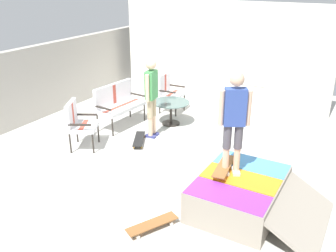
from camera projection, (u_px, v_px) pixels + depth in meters
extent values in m
cube|color=beige|center=(168.00, 160.00, 7.53)|extent=(12.00, 12.00, 0.10)
cube|color=#ADA89E|center=(26.00, 86.00, 9.00)|extent=(9.00, 0.20, 1.82)
cube|color=white|center=(221.00, 53.00, 10.25)|extent=(0.20, 6.00, 2.79)
cube|color=silver|center=(251.00, 59.00, 9.76)|extent=(0.03, 1.10, 1.40)
cube|color=gray|center=(239.00, 193.00, 5.82)|extent=(1.63, 1.22, 0.53)
cube|color=purple|center=(227.00, 195.00, 5.28)|extent=(0.52, 1.18, 0.01)
cube|color=orange|center=(240.00, 178.00, 5.72)|extent=(0.52, 1.18, 0.01)
cube|color=#4C99D8|center=(252.00, 164.00, 6.15)|extent=(0.52, 1.18, 0.01)
cylinder|color=#B2B2B7|center=(206.00, 171.00, 6.00)|extent=(1.56, 0.05, 0.05)
cube|color=gray|center=(301.00, 212.00, 5.40)|extent=(1.59, 0.75, 0.44)
cylinder|color=#2D2823|center=(113.00, 127.00, 8.41)|extent=(0.04, 0.04, 0.44)
cylinder|color=#2D2823|center=(144.00, 112.00, 9.29)|extent=(0.04, 0.04, 0.44)
cylinder|color=#2D2823|center=(98.00, 123.00, 8.65)|extent=(0.04, 0.04, 0.44)
cylinder|color=#2D2823|center=(130.00, 109.00, 9.54)|extent=(0.04, 0.04, 0.44)
cube|color=silver|center=(121.00, 107.00, 8.87)|extent=(1.29, 0.65, 0.08)
cube|color=#B74738|center=(121.00, 106.00, 8.86)|extent=(1.21, 0.20, 0.00)
cube|color=silver|center=(113.00, 94.00, 8.89)|extent=(1.25, 0.19, 0.50)
cube|color=#B74738|center=(113.00, 94.00, 8.89)|extent=(0.11, 0.09, 0.46)
cube|color=#2D2823|center=(103.00, 108.00, 8.35)|extent=(0.08, 0.47, 0.04)
cube|color=#2D2823|center=(137.00, 94.00, 9.27)|extent=(0.08, 0.47, 0.04)
cylinder|color=#2D2823|center=(176.00, 108.00, 9.57)|extent=(0.04, 0.04, 0.44)
cylinder|color=#2D2823|center=(184.00, 102.00, 10.02)|extent=(0.04, 0.04, 0.44)
cylinder|color=#2D2823|center=(160.00, 106.00, 9.77)|extent=(0.04, 0.04, 0.44)
cylinder|color=#2D2823|center=(169.00, 100.00, 10.21)|extent=(0.04, 0.04, 0.44)
cube|color=silver|center=(172.00, 94.00, 9.79)|extent=(0.65, 0.59, 0.08)
cube|color=#B74738|center=(172.00, 93.00, 9.78)|extent=(0.59, 0.14, 0.00)
cube|color=silver|center=(164.00, 83.00, 9.78)|extent=(0.62, 0.12, 0.50)
cube|color=#B74738|center=(164.00, 83.00, 9.78)|extent=(0.11, 0.09, 0.46)
cube|color=#2D2823|center=(167.00, 92.00, 9.49)|extent=(0.07, 0.47, 0.04)
cube|color=#2D2823|center=(177.00, 86.00, 9.97)|extent=(0.07, 0.47, 0.04)
cylinder|color=#2D2823|center=(93.00, 143.00, 7.61)|extent=(0.04, 0.04, 0.44)
cylinder|color=#2D2823|center=(98.00, 133.00, 8.11)|extent=(0.04, 0.04, 0.44)
cylinder|color=#2D2823|center=(70.00, 143.00, 7.62)|extent=(0.04, 0.04, 0.44)
cylinder|color=#2D2823|center=(77.00, 133.00, 8.12)|extent=(0.04, 0.04, 0.44)
cube|color=silver|center=(84.00, 127.00, 7.76)|extent=(0.81, 0.78, 0.08)
cube|color=#B74738|center=(84.00, 125.00, 7.75)|extent=(0.56, 0.36, 0.00)
cube|color=silver|center=(71.00, 114.00, 7.66)|extent=(0.58, 0.36, 0.50)
cube|color=#B74738|center=(71.00, 114.00, 7.66)|extent=(0.13, 0.12, 0.46)
cube|color=#2D2823|center=(80.00, 125.00, 7.43)|extent=(0.26, 0.43, 0.04)
cube|color=#2D2823|center=(86.00, 115.00, 7.97)|extent=(0.26, 0.43, 0.04)
cylinder|color=#2D2823|center=(171.00, 113.00, 9.07)|extent=(0.06, 0.06, 0.55)
cylinder|color=#2D2823|center=(171.00, 123.00, 9.17)|extent=(0.44, 0.44, 0.03)
cylinder|color=#4C6660|center=(171.00, 102.00, 8.96)|extent=(0.90, 0.90, 0.02)
cube|color=navy|center=(151.00, 136.00, 8.42)|extent=(0.14, 0.25, 0.05)
cylinder|color=beige|center=(150.00, 127.00, 8.33)|extent=(0.10, 0.10, 0.42)
cylinder|color=tan|center=(150.00, 109.00, 8.16)|extent=(0.13, 0.13, 0.42)
cube|color=navy|center=(154.00, 133.00, 8.56)|extent=(0.14, 0.25, 0.05)
cylinder|color=beige|center=(154.00, 124.00, 8.47)|extent=(0.10, 0.10, 0.42)
cylinder|color=tan|center=(153.00, 107.00, 8.31)|extent=(0.13, 0.13, 0.42)
cube|color=#3F8C4C|center=(151.00, 85.00, 8.03)|extent=(0.34, 0.22, 0.63)
sphere|color=beige|center=(151.00, 64.00, 7.85)|extent=(0.24, 0.24, 0.24)
cylinder|color=beige|center=(147.00, 88.00, 7.87)|extent=(0.08, 0.08, 0.59)
cylinder|color=beige|center=(155.00, 83.00, 8.21)|extent=(0.08, 0.08, 0.59)
cube|color=silver|center=(236.00, 171.00, 5.85)|extent=(0.26, 0.21, 0.05)
cylinder|color=beige|center=(237.00, 159.00, 5.77)|extent=(0.10, 0.10, 0.38)
cylinder|color=#4C4C51|center=(239.00, 137.00, 5.62)|extent=(0.13, 0.13, 0.38)
cube|color=silver|center=(225.00, 171.00, 5.86)|extent=(0.26, 0.21, 0.05)
cylinder|color=beige|center=(226.00, 159.00, 5.77)|extent=(0.10, 0.10, 0.38)
cylinder|color=#4C4C51|center=(227.00, 136.00, 5.63)|extent=(0.13, 0.13, 0.38)
cube|color=#334C99|center=(235.00, 107.00, 5.44)|extent=(0.31, 0.37, 0.57)
sphere|color=beige|center=(237.00, 79.00, 5.28)|extent=(0.22, 0.22, 0.22)
cylinder|color=beige|center=(249.00, 108.00, 5.44)|extent=(0.08, 0.08, 0.54)
cylinder|color=beige|center=(221.00, 108.00, 5.45)|extent=(0.08, 0.08, 0.54)
cube|color=black|center=(139.00, 139.00, 8.13)|extent=(0.80, 0.55, 0.02)
cylinder|color=gold|center=(144.00, 136.00, 8.41)|extent=(0.06, 0.05, 0.06)
cylinder|color=gold|center=(137.00, 136.00, 8.41)|extent=(0.06, 0.05, 0.06)
cylinder|color=gold|center=(141.00, 147.00, 7.89)|extent=(0.06, 0.05, 0.06)
cylinder|color=gold|center=(134.00, 147.00, 7.90)|extent=(0.06, 0.05, 0.06)
cube|color=brown|center=(152.00, 224.00, 5.39)|extent=(0.80, 0.54, 0.02)
cylinder|color=silver|center=(171.00, 224.00, 5.49)|extent=(0.06, 0.05, 0.06)
cylinder|color=silver|center=(166.00, 218.00, 5.62)|extent=(0.06, 0.05, 0.06)
cylinder|color=silver|center=(138.00, 237.00, 5.21)|extent=(0.06, 0.05, 0.06)
cylinder|color=silver|center=(133.00, 231.00, 5.34)|extent=(0.06, 0.05, 0.06)
cube|color=brown|center=(224.00, 166.00, 5.87)|extent=(0.82, 0.31, 0.01)
cylinder|color=gold|center=(233.00, 163.00, 6.11)|extent=(0.06, 0.04, 0.06)
cylinder|color=gold|center=(223.00, 161.00, 6.17)|extent=(0.06, 0.04, 0.06)
cylinder|color=gold|center=(225.00, 179.00, 5.63)|extent=(0.06, 0.04, 0.06)
cylinder|color=gold|center=(214.00, 177.00, 5.68)|extent=(0.06, 0.04, 0.06)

